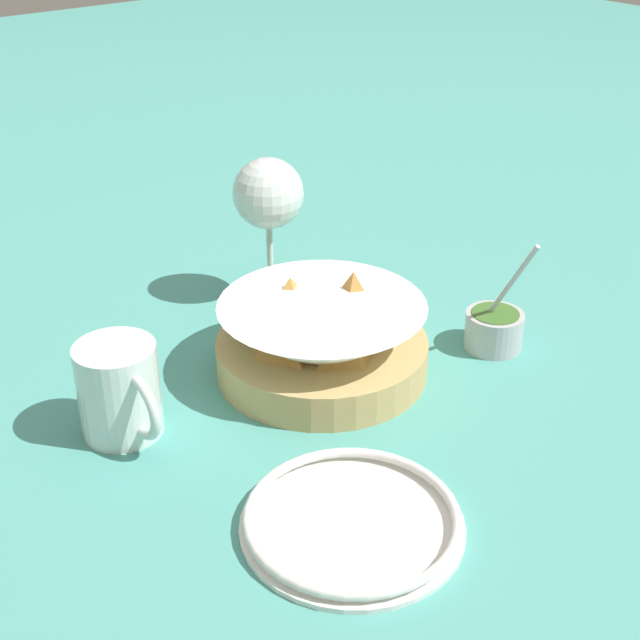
# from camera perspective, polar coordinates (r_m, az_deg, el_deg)

# --- Properties ---
(ground_plane) EXTENTS (4.00, 4.00, 0.00)m
(ground_plane) POSITION_cam_1_polar(r_m,az_deg,el_deg) (0.89, 1.50, -2.70)
(ground_plane) COLOR teal
(food_basket) EXTENTS (0.20, 0.20, 0.09)m
(food_basket) POSITION_cam_1_polar(r_m,az_deg,el_deg) (0.85, -0.05, -1.28)
(food_basket) COLOR tan
(food_basket) RESTS_ON ground_plane
(sauce_cup) EXTENTS (0.07, 0.06, 0.13)m
(sauce_cup) POSITION_cam_1_polar(r_m,az_deg,el_deg) (0.92, 11.08, -0.49)
(sauce_cup) COLOR #B7B7BC
(sauce_cup) RESTS_ON ground_plane
(wine_glass) EXTENTS (0.08, 0.08, 0.16)m
(wine_glass) POSITION_cam_1_polar(r_m,az_deg,el_deg) (0.96, -3.33, 7.79)
(wine_glass) COLOR silver
(wine_glass) RESTS_ON ground_plane
(beer_mug) EXTENTS (0.11, 0.07, 0.09)m
(beer_mug) POSITION_cam_1_polar(r_m,az_deg,el_deg) (0.79, -12.65, -4.61)
(beer_mug) COLOR silver
(beer_mug) RESTS_ON ground_plane
(side_plate) EXTENTS (0.17, 0.17, 0.01)m
(side_plate) POSITION_cam_1_polar(r_m,az_deg,el_deg) (0.69, 2.07, -12.69)
(side_plate) COLOR white
(side_plate) RESTS_ON ground_plane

